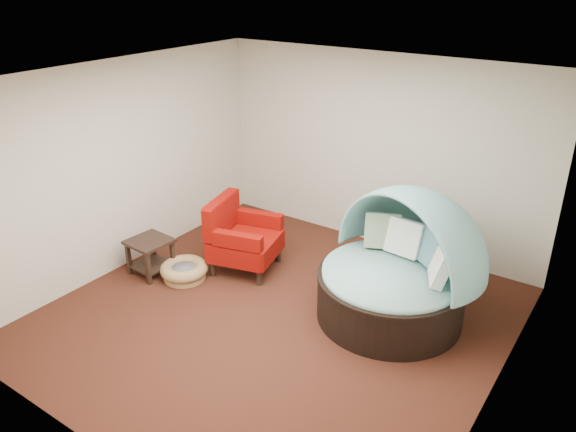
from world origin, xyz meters
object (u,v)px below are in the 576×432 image
Objects in this scene: canopy_daybed at (399,260)px; red_armchair at (241,237)px; side_table at (150,252)px; pet_basket at (184,270)px.

red_armchair is (-2.23, -0.15, -0.27)m from canopy_daybed.
red_armchair is at bearing 41.92° from side_table.
side_table is at bearing -142.43° from canopy_daybed.
red_armchair is 1.23m from side_table.
side_table is (-3.14, -0.97, -0.41)m from canopy_daybed.
pet_basket is at bearing -142.53° from canopy_daybed.
pet_basket is 1.45× the size of side_table.
pet_basket is 0.88m from red_armchair.
side_table is at bearing -162.23° from pet_basket.
pet_basket is (-2.68, -0.82, -0.62)m from canopy_daybed.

